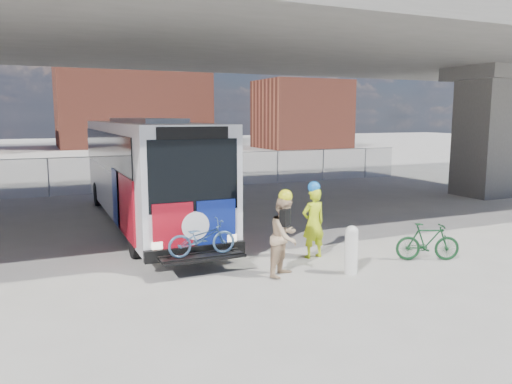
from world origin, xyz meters
TOP-DOWN VIEW (x-y plane):
  - ground at (0.00, 0.00)m, footprint 160.00×160.00m
  - bus at (-2.00, 4.40)m, footprint 2.67×12.90m
  - overpass at (0.00, 4.00)m, footprint 40.00×16.00m
  - chainlink_fence at (0.00, 12.00)m, footprint 30.00×0.06m
  - brick_buildings at (1.23, 48.23)m, footprint 54.00×22.00m
  - smokestack at (14.00, 55.00)m, footprint 2.20×2.20m
  - bollard at (1.30, -3.52)m, footprint 0.31×0.31m
  - cyclist_hivis at (1.18, -1.93)m, footprint 0.72×0.51m
  - cyclist_tan at (-0.21, -2.99)m, footprint 1.16×1.12m
  - bike_parked at (3.78, -3.39)m, footprint 1.70×1.11m

SIDE VIEW (x-z plane):
  - ground at x=0.00m, z-range 0.00..0.00m
  - bike_parked at x=3.78m, z-range 0.00..1.00m
  - bollard at x=1.30m, z-range 0.04..1.23m
  - cyclist_tan at x=-0.21m, z-range -0.06..2.01m
  - cyclist_hivis at x=1.18m, z-range -0.04..2.03m
  - chainlink_fence at x=0.00m, z-range -13.58..16.42m
  - bus at x=-2.00m, z-range 0.26..3.95m
  - brick_buildings at x=1.23m, z-range -0.58..11.42m
  - overpass at x=0.00m, z-range 2.57..10.52m
  - smokestack at x=14.00m, z-range 0.00..25.00m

